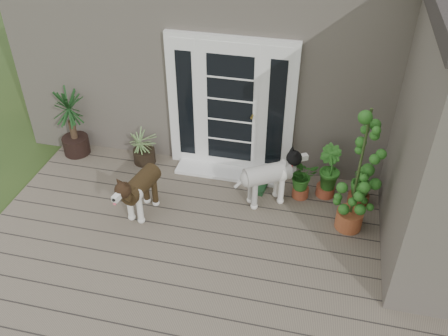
# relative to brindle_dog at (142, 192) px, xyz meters

# --- Properties ---
(deck) EXTENTS (6.20, 4.60, 0.12)m
(deck) POSITION_rel_brindle_dog_xyz_m (1.14, -0.84, -0.42)
(deck) COLOR #6B5B4C
(deck) RESTS_ON ground
(house_main) EXTENTS (7.40, 4.00, 3.10)m
(house_main) POSITION_rel_brindle_dog_xyz_m (1.14, 3.41, 1.07)
(house_main) COLOR #665E54
(house_main) RESTS_ON ground
(door_unit) EXTENTS (1.90, 0.14, 2.15)m
(door_unit) POSITION_rel_brindle_dog_xyz_m (0.94, 1.36, 0.71)
(door_unit) COLOR white
(door_unit) RESTS_ON deck
(door_step) EXTENTS (1.60, 0.40, 0.05)m
(door_step) POSITION_rel_brindle_dog_xyz_m (0.94, 1.16, -0.34)
(door_step) COLOR white
(door_step) RESTS_ON deck
(brindle_dog) EXTENTS (0.54, 0.93, 0.73)m
(brindle_dog) POSITION_rel_brindle_dog_xyz_m (0.00, 0.00, 0.00)
(brindle_dog) COLOR #3C2B15
(brindle_dog) RESTS_ON deck
(white_dog) EXTENTS (0.95, 0.79, 0.74)m
(white_dog) POSITION_rel_brindle_dog_xyz_m (1.64, 0.61, 0.00)
(white_dog) COLOR white
(white_dog) RESTS_ON deck
(spider_plant) EXTENTS (0.59, 0.59, 0.62)m
(spider_plant) POSITION_rel_brindle_dog_xyz_m (-0.42, 1.16, -0.06)
(spider_plant) COLOR #97AC6A
(spider_plant) RESTS_ON deck
(yucca) EXTENTS (0.82, 0.82, 1.17)m
(yucca) POSITION_rel_brindle_dog_xyz_m (-1.61, 1.15, 0.22)
(yucca) COLOR black
(yucca) RESTS_ON deck
(herb_a) EXTENTS (0.55, 0.55, 0.54)m
(herb_a) POSITION_rel_brindle_dog_xyz_m (2.11, 0.85, -0.10)
(herb_a) COLOR #245117
(herb_a) RESTS_ON deck
(herb_b) EXTENTS (0.56, 0.56, 0.60)m
(herb_b) POSITION_rel_brindle_dog_xyz_m (2.47, 0.97, -0.06)
(herb_b) COLOR #244C15
(herb_b) RESTS_ON deck
(herb_c) EXTENTS (0.46, 0.46, 0.55)m
(herb_c) POSITION_rel_brindle_dog_xyz_m (2.94, 0.88, -0.09)
(herb_c) COLOR #1F601B
(herb_c) RESTS_ON deck
(sapling) EXTENTS (0.67, 0.67, 1.90)m
(sapling) POSITION_rel_brindle_dog_xyz_m (2.82, 0.35, 0.59)
(sapling) COLOR #205C1A
(sapling) RESTS_ON deck
(clog_left) EXTENTS (0.20, 0.29, 0.08)m
(clog_left) POSITION_rel_brindle_dog_xyz_m (1.48, 0.90, -0.32)
(clog_left) COLOR black
(clog_left) RESTS_ON deck
(clog_right) EXTENTS (0.20, 0.34, 0.10)m
(clog_right) POSITION_rel_brindle_dog_xyz_m (1.54, 0.85, -0.32)
(clog_right) COLOR #16371A
(clog_right) RESTS_ON deck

